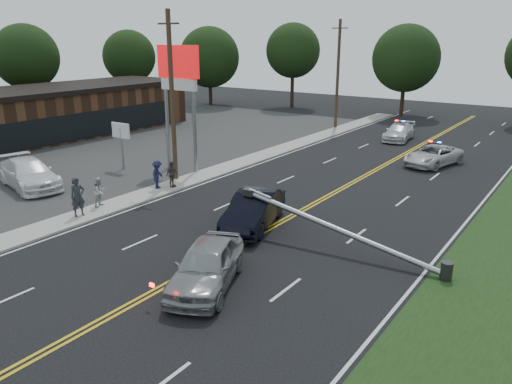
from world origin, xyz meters
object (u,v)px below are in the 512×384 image
Objects in this scene: pylon_sign at (179,78)px; utility_pole_far at (338,74)px; utility_pole_mid at (172,97)px; waiting_sedan at (207,265)px; bystander_b at (100,192)px; bystander_a at (78,197)px; fallen_streetlight at (348,233)px; parked_car at (29,174)px; crashed_sedan at (253,210)px; emergency_a at (433,156)px; emergency_b at (399,132)px; small_sign at (121,135)px; bystander_d at (172,174)px; bystander_c at (158,174)px.

utility_pole_far is at bearing 86.28° from pylon_sign.
pylon_sign is 2.55m from utility_pole_mid.
bystander_b reaches higher than waiting_sedan.
bystander_a is at bearing -84.02° from utility_pole_mid.
bystander_b is (1.75, -8.04, -5.11)m from pylon_sign.
fallen_streetlight is 13.09m from bystander_b.
utility_pole_mid is 22.00m from utility_pole_far.
parked_car is (-5.99, -6.02, -4.26)m from utility_pole_mid.
bystander_b is (-9.98, 3.32, 0.07)m from waiting_sedan.
pylon_sign reaches higher than parked_car.
parked_car is (-14.45, -2.34, 0.00)m from crashed_sedan.
emergency_a is 1.01× the size of emergency_b.
waiting_sedan is (11.73, -11.36, -5.18)m from pylon_sign.
utility_pole_far is at bearing 77.69° from small_sign.
small_sign is at bearing 50.02° from bystander_a.
pylon_sign is at bearing 27.66° from bystander_d.
small_sign is at bearing 2.26° from parked_car.
utility_pole_mid reaches higher than waiting_sedan.
fallen_streetlight is at bearing -70.57° from parked_car.
emergency_a is (11.91, -9.10, -4.41)m from utility_pole_far.
parked_car is at bearing -122.93° from emergency_b.
small_sign is 13.84m from crashed_sedan.
emergency_b is (11.74, 20.03, -1.64)m from small_sign.
emergency_b is 22.26m from bystander_d.
small_sign is at bearing -127.40° from emergency_a.
parked_car is 3.46× the size of bystander_c.
parked_car is (-5.99, -28.02, -4.26)m from utility_pole_far.
emergency_b is 2.92× the size of bystander_c.
utility_pole_mid is 14.65m from waiting_sedan.
emergency_a is (16.71, 12.90, -1.66)m from small_sign.
emergency_b is at bearing -15.83° from utility_pole_far.
small_sign reaches higher than emergency_b.
bystander_a is at bearing 146.35° from waiting_sedan.
emergency_b is at bearing 65.44° from pylon_sign.
bystander_c reaches higher than parked_car.
bystander_c is (0.60, -24.10, -4.14)m from utility_pole_far.
utility_pole_mid reaches higher than bystander_c.
bystander_c is (-11.31, -15.00, 0.26)m from emergency_a.
crashed_sedan is 16.94m from emergency_a.
parked_car is (-19.38, -2.02, -0.10)m from fallen_streetlight.
fallen_streetlight is at bearing -121.88° from bystander_c.
emergency_b is 23.02m from bystander_c.
bystander_b is (-12.93, -2.04, -0.03)m from fallen_streetlight.
utility_pole_far is 33.32m from waiting_sedan.
pylon_sign is 0.85× the size of fallen_streetlight.
small_sign is 0.31× the size of utility_pole_far.
bystander_a is (2.10, -9.60, -4.91)m from pylon_sign.
emergency_b is (-3.49, 29.39, -0.12)m from waiting_sedan.
bystander_c is at bearing -45.77° from parked_car.
small_sign reaches higher than bystander_d.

